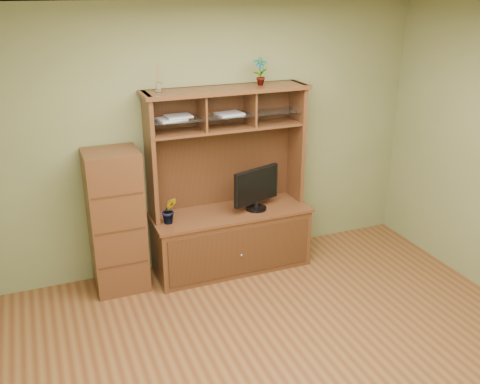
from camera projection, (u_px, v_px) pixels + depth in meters
room at (307, 210)px, 3.75m from camera, size 4.54×4.04×2.74m
media_hutch at (230, 221)px, 5.57m from camera, size 1.66×0.61×1.90m
monitor at (256, 188)px, 5.45m from camera, size 0.54×0.22×0.44m
orchid_plant at (169, 210)px, 5.17m from camera, size 0.16×0.14×0.27m
top_plant at (260, 71)px, 5.20m from camera, size 0.16×0.14×0.27m
reed_diffuser at (158, 82)px, 4.87m from camera, size 0.05×0.05×0.25m
magazines at (193, 116)px, 5.10m from camera, size 0.87×0.24×0.04m
side_cabinet at (116, 221)px, 5.12m from camera, size 0.50×0.46×1.41m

